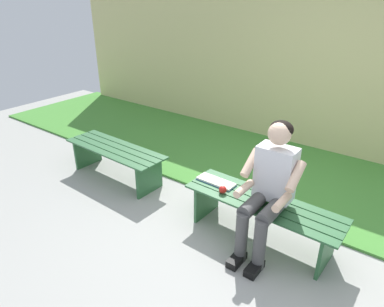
{
  "coord_description": "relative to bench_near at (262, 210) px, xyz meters",
  "views": [
    {
      "loc": [
        -1.12,
        2.6,
        2.21
      ],
      "look_at": [
        0.71,
        0.15,
        0.77
      ],
      "focal_mm": 32.51,
      "sensor_mm": 36.0,
      "label": 1
    }
  ],
  "objects": [
    {
      "name": "brick_wall",
      "position": [
        0.5,
        -2.53,
        0.85
      ],
      "size": [
        9.5,
        0.24,
        2.33
      ],
      "primitive_type": "cube",
      "color": "#D1C684",
      "rests_on": "ground"
    },
    {
      "name": "apple",
      "position": [
        0.38,
        0.1,
        0.14
      ],
      "size": [
        0.08,
        0.08,
        0.08
      ],
      "primitive_type": "sphere",
      "color": "red",
      "rests_on": "bench_near"
    },
    {
      "name": "ground_plane",
      "position": [
        1.02,
        1.0,
        -0.34
      ],
      "size": [
        10.0,
        7.0,
        0.04
      ],
      "primitive_type": "cube",
      "color": "#9E9E99"
    },
    {
      "name": "grass_strip",
      "position": [
        1.02,
        -1.45,
        -0.3
      ],
      "size": [
        9.0,
        2.14,
        0.03
      ],
      "primitive_type": "cube",
      "color": "#478C38",
      "rests_on": "ground"
    },
    {
      "name": "book_open",
      "position": [
        0.54,
        -0.03,
        0.11
      ],
      "size": [
        0.42,
        0.17,
        0.02
      ],
      "rotation": [
        0.0,
        0.0,
        -0.03
      ],
      "color": "white",
      "rests_on": "bench_near"
    },
    {
      "name": "person_seated",
      "position": [
        -0.09,
        0.1,
        0.35
      ],
      "size": [
        0.5,
        0.69,
        1.23
      ],
      "color": "silver",
      "rests_on": "ground"
    },
    {
      "name": "bench_near",
      "position": [
        0.0,
        0.0,
        0.0
      ],
      "size": [
        1.54,
        0.5,
        0.42
      ],
      "rotation": [
        0.0,
        0.0,
        -0.03
      ],
      "color": "#2D6038",
      "rests_on": "ground"
    },
    {
      "name": "bench_far",
      "position": [
        2.04,
        -0.0,
        -0.0
      ],
      "size": [
        1.44,
        0.49,
        0.42
      ],
      "rotation": [
        0.0,
        0.0,
        -0.03
      ],
      "color": "#2D6038",
      "rests_on": "ground"
    }
  ]
}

